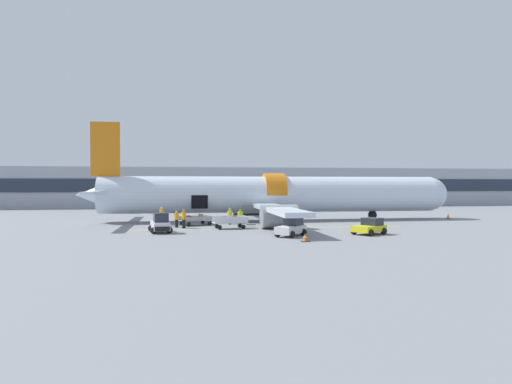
{
  "coord_description": "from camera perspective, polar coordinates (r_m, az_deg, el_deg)",
  "views": [
    {
      "loc": [
        -9.78,
        -42.61,
        4.11
      ],
      "look_at": [
        -2.39,
        4.08,
        3.21
      ],
      "focal_mm": 32.0,
      "sensor_mm": 36.0,
      "label": 1
    }
  ],
  "objects": [
    {
      "name": "terminal_strip",
      "position": [
        82.62,
        -2.2,
        0.62
      ],
      "size": [
        105.26,
        9.11,
        6.86
      ],
      "color": "#9EA3AD",
      "rests_on": "ground_plane"
    },
    {
      "name": "baggage_tug_rear",
      "position": [
        37.93,
        14.03,
        -4.28
      ],
      "size": [
        3.19,
        2.86,
        1.32
      ],
      "color": "yellow",
      "rests_on": "ground_plane"
    },
    {
      "name": "baggage_tug_mid",
      "position": [
        35.69,
        4.45,
        -4.51
      ],
      "size": [
        2.92,
        3.09,
        1.48
      ],
      "color": "white",
      "rests_on": "ground_plane"
    },
    {
      "name": "ground_crew_driver",
      "position": [
        45.58,
        -3.29,
        -3.0
      ],
      "size": [
        0.52,
        0.52,
        1.64
      ],
      "color": "#2D2D33",
      "rests_on": "ground_plane"
    },
    {
      "name": "ground_crew_helper",
      "position": [
        44.58,
        -11.7,
        -2.96
      ],
      "size": [
        0.51,
        0.65,
        1.86
      ],
      "color": "black",
      "rests_on": "ground_plane"
    },
    {
      "name": "ground_crew_supervisor",
      "position": [
        42.2,
        -9.02,
        -3.26
      ],
      "size": [
        0.42,
        0.61,
        1.75
      ],
      "color": "black",
      "rests_on": "ground_plane"
    },
    {
      "name": "ground_crew_loader_b",
      "position": [
        43.08,
        -9.9,
        -3.32
      ],
      "size": [
        0.5,
        0.49,
        1.54
      ],
      "color": "black",
      "rests_on": "ground_plane"
    },
    {
      "name": "apron_marking_line",
      "position": [
        41.74,
        1.87,
        -4.56
      ],
      "size": [
        25.14,
        0.38,
        0.01
      ],
      "color": "yellow",
      "rests_on": "ground_plane"
    },
    {
      "name": "airplane",
      "position": [
        50.33,
        1.71,
        -0.4
      ],
      "size": [
        41.43,
        35.01,
        10.52
      ],
      "color": "silver",
      "rests_on": "ground_plane"
    },
    {
      "name": "baggage_cart_loading",
      "position": [
        45.16,
        -7.48,
        -3.51
      ],
      "size": [
        4.06,
        2.74,
        1.09
      ],
      "color": "#999BA0",
      "rests_on": "ground_plane"
    },
    {
      "name": "safety_cone_wingtip",
      "position": [
        42.94,
        5.97,
        -4.06
      ],
      "size": [
        0.45,
        0.45,
        0.57
      ],
      "color": "black",
      "rests_on": "ground_plane"
    },
    {
      "name": "safety_cone_nose",
      "position": [
        56.84,
        22.9,
        -2.84
      ],
      "size": [
        0.55,
        0.55,
        0.64
      ],
      "color": "black",
      "rests_on": "ground_plane"
    },
    {
      "name": "ground_crew_loader_a",
      "position": [
        44.18,
        -1.99,
        -3.12
      ],
      "size": [
        0.57,
        0.47,
        1.65
      ],
      "color": "black",
      "rests_on": "ground_plane"
    },
    {
      "name": "baggage_cart_queued",
      "position": [
        41.48,
        -3.19,
        -3.81
      ],
      "size": [
        4.06,
        2.02,
        1.13
      ],
      "color": "silver",
      "rests_on": "ground_plane"
    },
    {
      "name": "ground_plane",
      "position": [
        43.91,
        3.93,
        -4.29
      ],
      "size": [
        500.0,
        500.0,
        0.0
      ],
      "primitive_type": "plane",
      "color": "gray"
    },
    {
      "name": "baggage_tug_lead",
      "position": [
        38.84,
        -11.87,
        -3.96
      ],
      "size": [
        2.13,
        3.21,
        1.68
      ],
      "color": "silver",
      "rests_on": "ground_plane"
    },
    {
      "name": "safety_cone_engine_left",
      "position": [
        32.49,
        6.17,
        -5.71
      ],
      "size": [
        0.58,
        0.58,
        0.58
      ],
      "color": "black",
      "rests_on": "ground_plane"
    }
  ]
}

